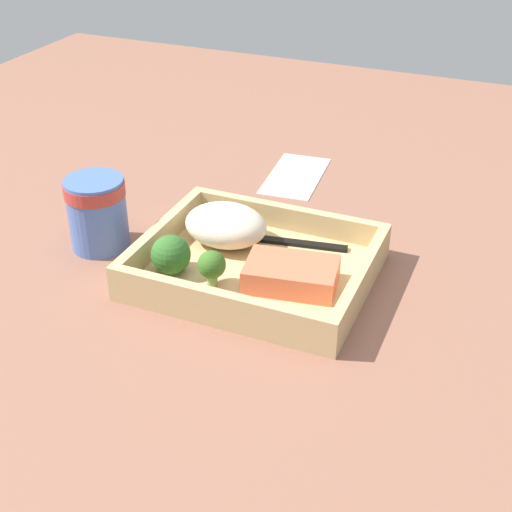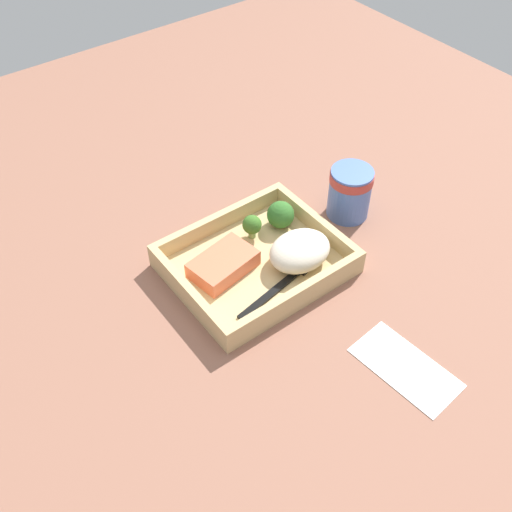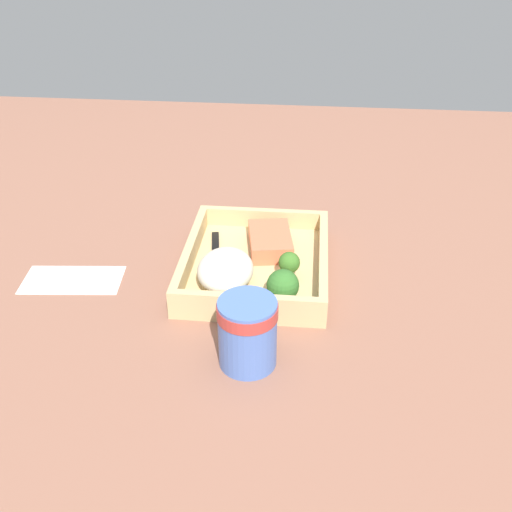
# 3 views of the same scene
# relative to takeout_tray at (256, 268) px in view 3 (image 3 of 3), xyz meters

# --- Properties ---
(ground_plane) EXTENTS (1.60, 1.60, 0.02)m
(ground_plane) POSITION_rel_takeout_tray_xyz_m (0.00, 0.00, -0.02)
(ground_plane) COLOR #895947
(takeout_tray) EXTENTS (0.25, 0.21, 0.01)m
(takeout_tray) POSITION_rel_takeout_tray_xyz_m (0.00, 0.00, 0.00)
(takeout_tray) COLOR tan
(takeout_tray) RESTS_ON ground_plane
(tray_rim) EXTENTS (0.25, 0.21, 0.03)m
(tray_rim) POSITION_rel_takeout_tray_xyz_m (0.00, 0.00, 0.02)
(tray_rim) COLOR tan
(tray_rim) RESTS_ON takeout_tray
(salmon_fillet) EXTENTS (0.11, 0.08, 0.03)m
(salmon_fillet) POSITION_rel_takeout_tray_xyz_m (-0.05, 0.02, 0.02)
(salmon_fillet) COLOR #E56A48
(salmon_fillet) RESTS_ON takeout_tray
(mashed_potatoes) EXTENTS (0.10, 0.08, 0.05)m
(mashed_potatoes) POSITION_rel_takeout_tray_xyz_m (0.05, -0.04, 0.03)
(mashed_potatoes) COLOR beige
(mashed_potatoes) RESTS_ON takeout_tray
(broccoli_floret_1) EXTENTS (0.04, 0.04, 0.04)m
(broccoli_floret_1) POSITION_rel_takeout_tray_xyz_m (0.08, 0.04, 0.03)
(broccoli_floret_1) COLOR #88A15B
(broccoli_floret_1) RESTS_ON takeout_tray
(broccoli_floret_2) EXTENTS (0.03, 0.03, 0.04)m
(broccoli_floret_2) POSITION_rel_takeout_tray_xyz_m (0.03, 0.05, 0.03)
(broccoli_floret_2) COLOR #739C58
(broccoli_floret_2) RESTS_ON takeout_tray
(fork) EXTENTS (0.16, 0.04, 0.00)m
(fork) POSITION_rel_takeout_tray_xyz_m (0.01, -0.06, 0.01)
(fork) COLOR black
(fork) RESTS_ON takeout_tray
(paper_cup) EXTENTS (0.07, 0.07, 0.09)m
(paper_cup) POSITION_rel_takeout_tray_xyz_m (0.20, 0.01, 0.04)
(paper_cup) COLOR #4A6BB7
(paper_cup) RESTS_ON ground_plane
(receipt_slip) EXTENTS (0.09, 0.15, 0.00)m
(receipt_slip) POSITION_rel_takeout_tray_xyz_m (0.05, -0.26, -0.00)
(receipt_slip) COLOR white
(receipt_slip) RESTS_ON ground_plane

